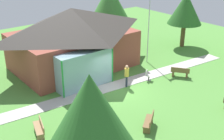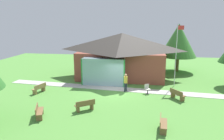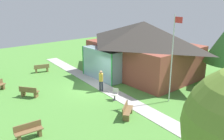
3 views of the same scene
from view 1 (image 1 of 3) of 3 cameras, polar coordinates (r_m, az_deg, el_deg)
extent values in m
plane|color=#54933D|center=(22.13, 1.62, -3.86)|extent=(44.00, 44.00, 0.00)
cube|color=brown|center=(25.96, -7.50, 3.93)|extent=(9.73, 6.70, 3.13)
pyramid|color=#38332D|center=(25.22, -7.80, 9.48)|extent=(10.73, 7.70, 2.04)
cube|color=#8CB2BF|center=(22.16, -5.32, 0.12)|extent=(4.38, 1.20, 2.82)
cylinder|color=green|center=(20.68, -9.44, -1.90)|extent=(0.12, 0.12, 2.82)
cylinder|color=green|center=(22.89, 0.08, 1.00)|extent=(0.12, 0.12, 2.82)
cube|color=#BCB7B2|center=(22.69, 0.28, -3.08)|extent=(23.44, 3.44, 0.03)
cylinder|color=silver|center=(26.45, 7.05, 7.90)|extent=(0.08, 0.08, 6.28)
cube|color=brown|center=(24.74, 12.99, -0.27)|extent=(1.23, 1.48, 0.06)
cube|color=brown|center=(24.86, 11.68, -0.67)|extent=(0.42, 0.36, 0.39)
cube|color=brown|center=(24.83, 14.20, -0.95)|extent=(0.42, 0.36, 0.39)
cube|color=brown|center=(24.48, 13.01, 0.01)|extent=(0.92, 1.25, 0.36)
cube|color=#9E7A51|center=(17.62, -13.96, -10.77)|extent=(0.84, 1.56, 0.06)
cube|color=#9E7A51|center=(17.31, -13.57, -12.43)|extent=(0.43, 0.26, 0.39)
cube|color=#9E7A51|center=(18.21, -14.18, -10.51)|extent=(0.43, 0.26, 0.39)
cube|color=#9E7A51|center=(17.52, -13.41, -10.09)|extent=(0.47, 1.46, 0.36)
cube|color=brown|center=(17.82, 7.01, -9.74)|extent=(1.47, 1.24, 0.06)
cube|color=brown|center=(17.51, 6.68, -11.40)|extent=(0.36, 0.42, 0.39)
cube|color=brown|center=(18.41, 7.24, -9.50)|extent=(0.36, 0.42, 0.39)
cube|color=brown|center=(17.68, 7.66, -9.25)|extent=(1.25, 0.93, 0.36)
cube|color=beige|center=(23.61, 7.10, -1.03)|extent=(0.60, 0.60, 0.04)
cube|color=beige|center=(23.56, 6.65, -0.47)|extent=(0.40, 0.26, 0.40)
cylinder|color=#4C4C51|center=(23.70, 7.07, -1.54)|extent=(0.10, 0.10, 0.42)
cylinder|color=#4C4C51|center=(23.79, 7.05, -1.97)|extent=(0.36, 0.36, 0.02)
cylinder|color=#2D3347|center=(22.59, 2.85, -2.08)|extent=(0.14, 0.14, 0.85)
cylinder|color=#2D3347|center=(22.43, 2.79, -2.28)|extent=(0.14, 0.14, 0.85)
cylinder|color=gold|center=(22.20, 2.86, -0.44)|extent=(0.34, 0.34, 0.65)
sphere|color=tan|center=(22.02, 2.88, 0.62)|extent=(0.24, 0.24, 0.24)
cylinder|color=brown|center=(32.75, -0.43, 7.21)|extent=(0.52, 0.52, 1.98)
cone|color=#3D7F33|center=(32.02, -0.45, 12.57)|extent=(4.72, 4.72, 4.24)
cylinder|color=brown|center=(31.95, 13.48, 6.57)|extent=(0.45, 0.45, 2.44)
cone|color=#2D6B28|center=(31.29, 13.96, 11.44)|extent=(3.48, 3.48, 3.13)
cone|color=#2D6B28|center=(9.69, -4.05, -12.06)|extent=(4.63, 4.63, 4.17)
camera|label=2|loc=(16.35, 65.47, -3.30)|focal=35.18mm
camera|label=3|loc=(28.58, 44.00, 11.58)|focal=38.63mm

